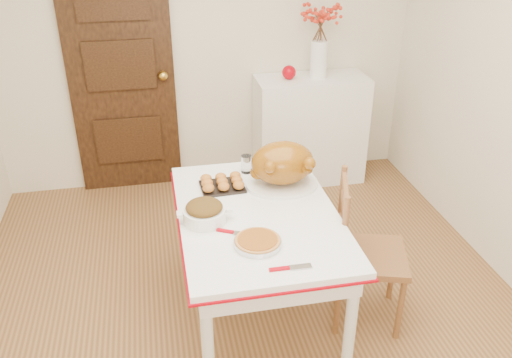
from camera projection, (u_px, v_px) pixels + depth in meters
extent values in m
cube|color=brown|center=(253.00, 325.00, 3.23)|extent=(3.50, 4.00, 0.00)
cube|color=beige|center=(205.00, 40.00, 4.37)|extent=(3.50, 0.00, 2.50)
cube|color=black|center=(121.00, 72.00, 4.32)|extent=(0.85, 0.06, 2.06)
cube|color=white|center=(310.00, 130.00, 4.69)|extent=(0.95, 0.42, 0.95)
sphere|color=#A4000C|center=(289.00, 72.00, 4.41)|extent=(0.12, 0.12, 0.12)
cylinder|color=brown|center=(258.00, 241.00, 2.63)|extent=(0.27, 0.27, 0.05)
cylinder|color=white|center=(246.00, 164.00, 3.31)|extent=(0.08, 0.08, 0.11)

